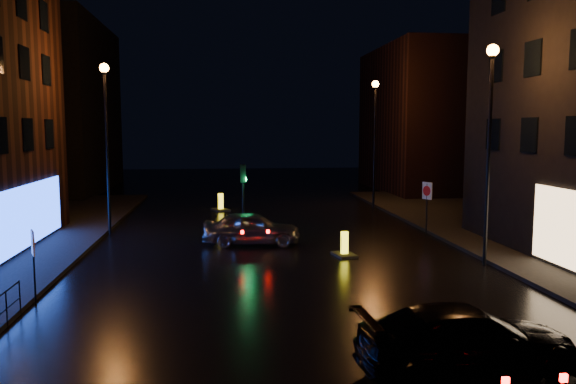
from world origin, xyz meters
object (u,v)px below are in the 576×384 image
road_sign_right (427,195)px  road_sign_left (33,249)px  bollard_near (344,251)px  dark_sedan (468,339)px  silver_hatchback (252,228)px  bollard_far (221,207)px  traffic_signal (243,223)px

road_sign_right → road_sign_left: bearing=6.8°
bollard_near → road_sign_left: road_sign_left is taller
dark_sedan → road_sign_left: (-10.87, 6.06, 0.96)m
bollard_near → road_sign_left: size_ratio=0.58×
silver_hatchback → road_sign_right: road_sign_right is taller
silver_hatchback → road_sign_left: 10.61m
bollard_near → bollard_far: bearing=99.9°
traffic_signal → dark_sedan: bearing=-76.3°
traffic_signal → road_sign_right: (9.10, -1.49, 1.45)m
bollard_near → road_sign_left: bearing=-164.7°
dark_sedan → road_sign_left: bearing=57.1°
silver_hatchback → bollard_near: size_ratio=3.41×
traffic_signal → bollard_near: size_ratio=2.67×
dark_sedan → road_sign_right: size_ratio=1.89×
dark_sedan → road_sign_left: 12.48m
traffic_signal → silver_hatchback: bearing=-85.2°
bollard_near → road_sign_right: 6.95m
road_sign_left → bollard_far: bearing=50.9°
bollard_near → bollard_far: bollard_far is taller
dark_sedan → bollard_far: size_ratio=3.28×
silver_hatchback → road_sign_right: size_ratio=1.69×
road_sign_left → bollard_near: bearing=3.2°
silver_hatchback → bollard_far: size_ratio=2.94×
silver_hatchback → road_sign_right: 9.05m
dark_sedan → bollard_far: dark_sedan is taller
bollard_far → road_sign_left: (-5.55, -18.81, 1.43)m
silver_hatchback → bollard_near: 4.66m
bollard_near → road_sign_right: bearing=29.5°
traffic_signal → silver_hatchback: size_ratio=0.78×
road_sign_left → silver_hatchback: bearing=26.2°
bollard_far → road_sign_left: road_sign_left is taller
traffic_signal → bollard_near: (3.95, -5.83, -0.28)m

